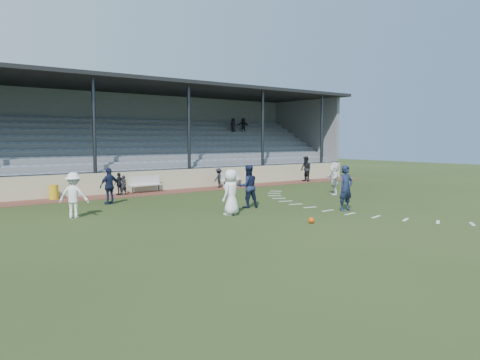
% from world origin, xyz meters
% --- Properties ---
extents(ground, '(90.00, 90.00, 0.00)m').
position_xyz_m(ground, '(0.00, 0.00, 0.00)').
color(ground, '#273716').
rests_on(ground, ground).
extents(cinder_track, '(34.00, 2.00, 0.02)m').
position_xyz_m(cinder_track, '(0.00, 10.50, 0.01)').
color(cinder_track, brown).
rests_on(cinder_track, ground).
extents(retaining_wall, '(34.00, 0.18, 1.20)m').
position_xyz_m(retaining_wall, '(0.00, 11.55, 0.60)').
color(retaining_wall, '#C1BA95').
rests_on(retaining_wall, ground).
extents(bench_left, '(2.03, 0.61, 0.95)m').
position_xyz_m(bench_left, '(-0.38, 10.95, 0.58)').
color(bench_left, beige).
rests_on(bench_left, cinder_track).
extents(bench_right, '(2.03, 1.04, 0.95)m').
position_xyz_m(bench_right, '(5.55, 10.68, 0.58)').
color(bench_right, beige).
rests_on(bench_right, cinder_track).
extents(trash_bin, '(0.46, 0.46, 0.73)m').
position_xyz_m(trash_bin, '(-5.42, 10.99, 0.39)').
color(trash_bin, gold).
rests_on(trash_bin, cinder_track).
extents(football, '(0.23, 0.23, 0.23)m').
position_xyz_m(football, '(0.06, -1.70, 0.11)').
color(football, '#CF460C').
rests_on(football, ground).
extents(player_white_lead, '(1.06, 0.89, 1.85)m').
position_xyz_m(player_white_lead, '(-1.14, 1.61, 0.92)').
color(player_white_lead, white).
rests_on(player_white_lead, ground).
extents(player_navy_lead, '(0.73, 0.50, 1.95)m').
position_xyz_m(player_navy_lead, '(3.44, -0.46, 0.98)').
color(player_navy_lead, '#151D3A').
rests_on(player_navy_lead, ground).
extents(player_navy_mid, '(1.10, 0.96, 1.92)m').
position_xyz_m(player_navy_mid, '(0.67, 2.79, 0.96)').
color(player_navy_mid, '#151D3A').
rests_on(player_navy_mid, ground).
extents(player_white_wing, '(1.31, 1.22, 1.77)m').
position_xyz_m(player_white_wing, '(-6.39, 4.82, 0.89)').
color(player_white_wing, white).
rests_on(player_white_wing, ground).
extents(player_navy_wing, '(1.07, 0.62, 1.72)m').
position_xyz_m(player_navy_wing, '(-3.81, 7.64, 0.86)').
color(player_navy_wing, '#151D3A').
rests_on(player_navy_wing, ground).
extents(player_white_back, '(1.45, 1.64, 1.80)m').
position_xyz_m(player_white_back, '(7.54, 3.79, 0.90)').
color(player_white_back, white).
rests_on(player_white_back, ground).
extents(official, '(0.83, 0.99, 1.82)m').
position_xyz_m(official, '(11.89, 10.23, 0.93)').
color(official, black).
rests_on(official, cinder_track).
extents(sub_left_near, '(0.42, 0.29, 1.08)m').
position_xyz_m(sub_left_near, '(-1.90, 10.46, 0.56)').
color(sub_left_near, black).
rests_on(sub_left_near, cinder_track).
extents(sub_left_far, '(0.78, 0.55, 1.23)m').
position_xyz_m(sub_left_far, '(-2.05, 10.65, 0.63)').
color(sub_left_far, black).
rests_on(sub_left_far, cinder_track).
extents(sub_right, '(0.89, 0.69, 1.22)m').
position_xyz_m(sub_right, '(4.52, 10.61, 0.63)').
color(sub_right, black).
rests_on(sub_right, cinder_track).
extents(grandstand, '(34.60, 9.00, 6.61)m').
position_xyz_m(grandstand, '(0.01, 16.26, 2.20)').
color(grandstand, slate).
rests_on(grandstand, ground).
extents(penalty_arc, '(3.89, 14.63, 0.01)m').
position_xyz_m(penalty_arc, '(4.12, 0.00, 0.01)').
color(penalty_arc, silver).
rests_on(penalty_arc, ground).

